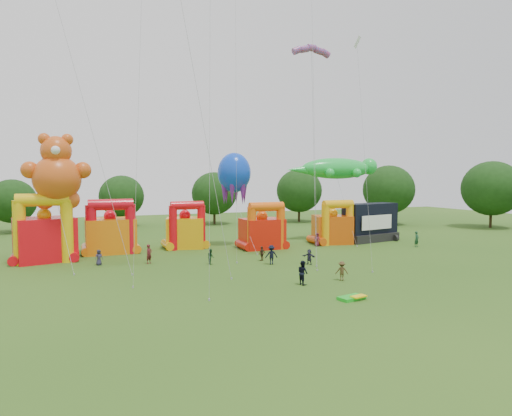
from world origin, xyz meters
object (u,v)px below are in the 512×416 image
object	(u,v)px
gecko_kite	(340,184)
spectator_4	(262,253)
bouncy_castle_2	(186,230)
stage_trailer	(370,223)
teddy_bear_kite	(59,194)
bouncy_castle_0	(45,236)
octopus_kite	(236,183)
spectator_0	(99,257)

from	to	relation	value
gecko_kite	spectator_4	xyz separation A→B (m)	(-15.63, -9.95, -7.04)
gecko_kite	bouncy_castle_2	bearing A→B (deg)	176.47
stage_trailer	spectator_4	bearing A→B (deg)	-157.29
spectator_4	bouncy_castle_2	bearing A→B (deg)	-93.21
bouncy_castle_2	teddy_bear_kite	world-z (taller)	teddy_bear_kite
bouncy_castle_0	gecko_kite	size ratio (longest dim) A/B	0.50
bouncy_castle_0	octopus_kite	world-z (taller)	octopus_kite
octopus_kite	spectator_4	xyz separation A→B (m)	(-0.71, -10.40, -7.23)
bouncy_castle_2	spectator_4	xyz separation A→B (m)	(5.56, -11.26, -1.48)
bouncy_castle_0	spectator_4	world-z (taller)	bouncy_castle_0
spectator_0	bouncy_castle_0	bearing A→B (deg)	122.49
teddy_bear_kite	octopus_kite	size ratio (longest dim) A/B	1.12
bouncy_castle_0	teddy_bear_kite	size ratio (longest dim) A/B	0.54
bouncy_castle_2	spectator_4	size ratio (longest dim) A/B	3.81
spectator_4	bouncy_castle_0	bearing A→B (deg)	-50.19
teddy_bear_kite	octopus_kite	xyz separation A→B (m)	(20.22, 4.42, 0.92)
bouncy_castle_2	gecko_kite	world-z (taller)	gecko_kite
bouncy_castle_2	octopus_kite	distance (m)	8.55
octopus_kite	spectator_0	world-z (taller)	octopus_kite
teddy_bear_kite	stage_trailer	bearing A→B (deg)	3.06
bouncy_castle_0	gecko_kite	world-z (taller)	gecko_kite
bouncy_castle_0	teddy_bear_kite	distance (m)	5.08
bouncy_castle_0	teddy_bear_kite	xyz separation A→B (m)	(1.59, -2.00, 4.39)
octopus_kite	bouncy_castle_2	bearing A→B (deg)	172.17
gecko_kite	spectator_4	distance (m)	19.82
octopus_kite	gecko_kite	bearing A→B (deg)	-1.71
bouncy_castle_0	spectator_0	size ratio (longest dim) A/B	4.57
bouncy_castle_2	teddy_bear_kite	xyz separation A→B (m)	(-13.95, -5.28, 4.84)
bouncy_castle_0	gecko_kite	bearing A→B (deg)	3.08
bouncy_castle_0	octopus_kite	distance (m)	22.58
teddy_bear_kite	gecko_kite	xyz separation A→B (m)	(35.14, 3.97, 0.73)
spectator_4	spectator_0	bearing A→B (deg)	-42.58
stage_trailer	octopus_kite	bearing A→B (deg)	172.80
stage_trailer	teddy_bear_kite	size ratio (longest dim) A/B	0.64
teddy_bear_kite	spectator_0	bearing A→B (deg)	-32.80
bouncy_castle_0	spectator_0	world-z (taller)	bouncy_castle_0
spectator_0	bouncy_castle_2	bearing A→B (deg)	18.13
teddy_bear_kite	spectator_4	world-z (taller)	teddy_bear_kite
gecko_kite	spectator_0	xyz separation A→B (m)	(-31.64, -6.23, -7.03)
teddy_bear_kite	gecko_kite	bearing A→B (deg)	6.44
teddy_bear_kite	spectator_0	world-z (taller)	teddy_bear_kite
spectator_0	stage_trailer	bearing A→B (deg)	-10.66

